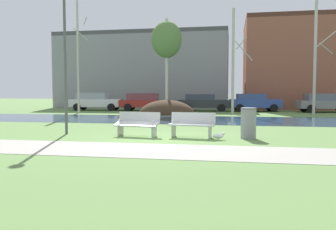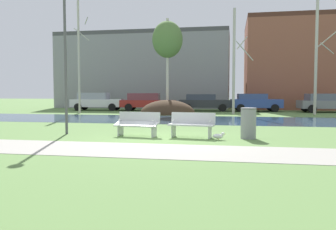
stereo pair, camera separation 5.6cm
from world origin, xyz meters
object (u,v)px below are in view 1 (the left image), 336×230
at_px(bench_right, 192,124).
at_px(parked_van_nearest_white, 96,101).
at_px(parked_hatch_third_dark, 203,102).
at_px(trash_bin, 248,123).
at_px(bench_left, 137,123).
at_px(streetlamp, 65,37).
at_px(parked_wagon_fourth_blue, 254,102).
at_px(parked_sedan_second_red, 146,102).
at_px(seagull, 219,136).
at_px(parked_suv_fifth_grey, 325,102).

bearing_deg(bench_right, parked_van_nearest_white, 121.61).
bearing_deg(parked_hatch_third_dark, trash_bin, -80.43).
relative_size(bench_left, parked_hatch_third_dark, 0.37).
bearing_deg(parked_hatch_third_dark, bench_right, -86.70).
xyz_separation_m(bench_right, streetlamp, (-4.80, 0.16, 3.16)).
bearing_deg(parked_van_nearest_white, streetlamp, -71.48).
height_order(streetlamp, parked_hatch_third_dark, streetlamp).
relative_size(bench_left, parked_van_nearest_white, 0.35).
bearing_deg(bench_right, parked_wagon_fourth_blue, 79.66).
distance_m(trash_bin, parked_wagon_fourth_blue, 17.75).
height_order(trash_bin, parked_sedan_second_red, parked_sedan_second_red).
relative_size(seagull, parked_hatch_third_dark, 0.10).
bearing_deg(parked_wagon_fourth_blue, parked_van_nearest_white, -176.57).
height_order(parked_wagon_fourth_blue, parked_suv_fifth_grey, parked_suv_fifth_grey).
bearing_deg(parked_sedan_second_red, bench_right, -71.02).
bearing_deg(bench_right, parked_suv_fifth_grey, 63.39).
bearing_deg(parked_suv_fifth_grey, bench_right, -116.61).
height_order(bench_left, parked_van_nearest_white, parked_van_nearest_white).
distance_m(bench_left, trash_bin, 3.91).
distance_m(parked_hatch_third_dark, parked_wagon_fourth_blue, 4.25).
relative_size(bench_left, seagull, 3.78).
height_order(bench_left, bench_right, same).
height_order(bench_right, trash_bin, trash_bin).
relative_size(seagull, streetlamp, 0.08).
distance_m(bench_right, trash_bin, 1.94).
height_order(parked_van_nearest_white, parked_sedan_second_red, parked_van_nearest_white).
distance_m(bench_left, parked_suv_fifth_grey, 20.32).
height_order(bench_right, parked_hatch_third_dark, parked_hatch_third_dark).
height_order(parked_sedan_second_red, parked_hatch_third_dark, parked_sedan_second_red).
height_order(trash_bin, parked_wagon_fourth_blue, parked_wagon_fourth_blue).
bearing_deg(parked_hatch_third_dark, bench_left, -93.13).
bearing_deg(parked_sedan_second_red, parked_hatch_third_dark, 3.59).
distance_m(parked_van_nearest_white, parked_hatch_third_dark, 9.42).
relative_size(seagull, parked_wagon_fourth_blue, 0.10).
relative_size(streetlamp, parked_sedan_second_red, 1.12).
bearing_deg(parked_wagon_fourth_blue, bench_left, -106.36).
distance_m(parked_sedan_second_red, parked_wagon_fourth_blue, 9.18).
bearing_deg(bench_left, parked_van_nearest_white, 116.52).
height_order(bench_right, seagull, bench_right).
bearing_deg(trash_bin, parked_wagon_fourth_blue, 85.80).
xyz_separation_m(bench_right, parked_van_nearest_white, (-10.42, 16.92, 0.34)).
bearing_deg(parked_suv_fifth_grey, parked_van_nearest_white, -178.86).
relative_size(parked_van_nearest_white, parked_sedan_second_red, 0.97).
bearing_deg(trash_bin, parked_suv_fifth_grey, 68.69).
distance_m(bench_right, parked_sedan_second_red, 18.21).
bearing_deg(parked_suv_fifth_grey, trash_bin, -111.31).
height_order(bench_left, parked_wagon_fourth_blue, parked_wagon_fourth_blue).
relative_size(bench_left, parked_sedan_second_red, 0.34).
xyz_separation_m(bench_left, parked_van_nearest_white, (-8.45, 16.92, 0.34)).
relative_size(trash_bin, parked_suv_fifth_grey, 0.24).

